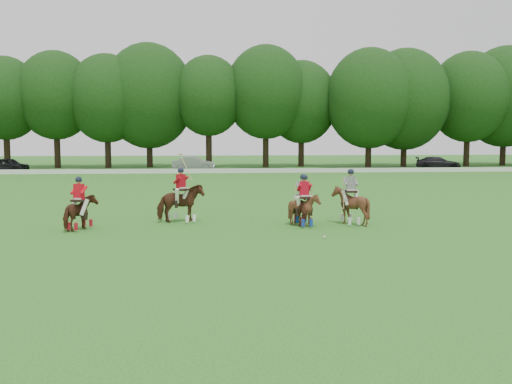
{
  "coord_description": "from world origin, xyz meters",
  "views": [
    {
      "loc": [
        -0.25,
        -18.48,
        3.63
      ],
      "look_at": [
        1.7,
        4.2,
        1.4
      ],
      "focal_mm": 40.0,
      "sensor_mm": 36.0,
      "label": 1
    }
  ],
  "objects": [
    {
      "name": "polo_red_a",
      "position": [
        -5.19,
        3.91,
        0.73
      ],
      "size": [
        1.27,
        1.75,
        2.08
      ],
      "color": "#472413",
      "rests_on": "ground"
    },
    {
      "name": "polo_red_b",
      "position": [
        -1.36,
        5.58,
        0.83
      ],
      "size": [
        2.1,
        2.1,
        2.86
      ],
      "color": "#472413",
      "rests_on": "ground"
    },
    {
      "name": "polo_stripe_a",
      "position": [
        3.66,
        4.5,
        0.74
      ],
      "size": [
        1.02,
        1.67,
        2.09
      ],
      "color": "#472413",
      "rests_on": "ground"
    },
    {
      "name": "polo_stripe_b",
      "position": [
        5.63,
        4.43,
        0.82
      ],
      "size": [
        1.32,
        1.47,
        2.29
      ],
      "color": "#472413",
      "rests_on": "ground"
    },
    {
      "name": "ground",
      "position": [
        0.0,
        0.0,
        0.0
      ],
      "size": [
        180.0,
        180.0,
        0.0
      ],
      "primitive_type": "plane",
      "color": "#24641C",
      "rests_on": "ground"
    },
    {
      "name": "tree_line",
      "position": [
        0.26,
        48.05,
        8.23
      ],
      "size": [
        117.98,
        14.32,
        14.75
      ],
      "color": "black",
      "rests_on": "ground"
    },
    {
      "name": "car_right",
      "position": [
        25.19,
        42.5,
        0.7
      ],
      "size": [
        5.16,
        3.3,
        1.39
      ],
      "primitive_type": "imported",
      "rotation": [
        0.0,
        0.0,
        1.27
      ],
      "color": "black",
      "rests_on": "ground"
    },
    {
      "name": "boundary_rail",
      "position": [
        0.0,
        38.0,
        0.22
      ],
      "size": [
        120.0,
        0.1,
        0.44
      ],
      "primitive_type": "cube",
      "color": "white",
      "rests_on": "ground"
    },
    {
      "name": "car_mid",
      "position": [
        -1.66,
        42.5,
        0.74
      ],
      "size": [
        4.57,
        1.89,
        1.47
      ],
      "primitive_type": "imported",
      "rotation": [
        0.0,
        0.0,
        1.5
      ],
      "color": "gray",
      "rests_on": "ground"
    },
    {
      "name": "polo_red_c",
      "position": [
        3.64,
        4.07,
        0.74
      ],
      "size": [
        1.19,
        1.31,
        2.1
      ],
      "color": "#472413",
      "rests_on": "ground"
    },
    {
      "name": "polo_ball",
      "position": [
        3.91,
        1.33,
        0.04
      ],
      "size": [
        0.09,
        0.09,
        0.09
      ],
      "primitive_type": "sphere",
      "color": "white",
      "rests_on": "ground"
    },
    {
      "name": "car_left",
      "position": [
        -20.72,
        42.5,
        0.7
      ],
      "size": [
        4.45,
        2.91,
        1.41
      ],
      "primitive_type": "imported",
      "rotation": [
        0.0,
        0.0,
        1.24
      ],
      "color": "black",
      "rests_on": "ground"
    }
  ]
}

